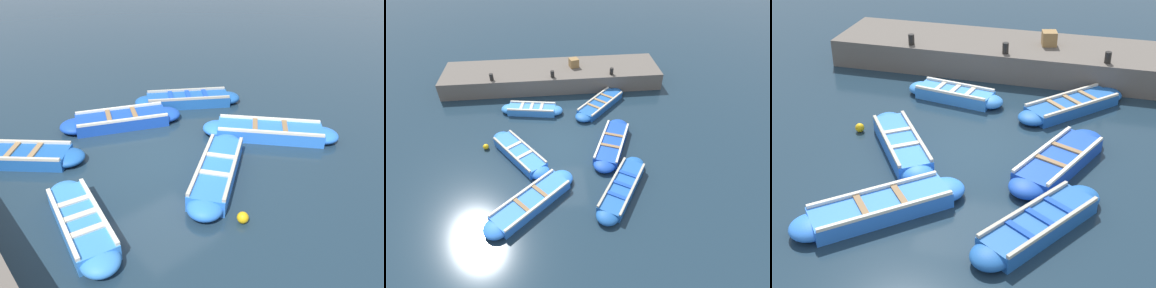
# 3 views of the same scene
# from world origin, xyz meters

# --- Properties ---
(ground_plane) EXTENTS (120.00, 120.00, 0.00)m
(ground_plane) POSITION_xyz_m (0.00, 0.00, 0.00)
(ground_plane) COLOR #1C303F
(boat_far_corner) EXTENTS (1.23, 3.14, 0.41)m
(boat_far_corner) POSITION_xyz_m (2.82, 1.13, 0.18)
(boat_far_corner) COLOR #3884E0
(boat_far_corner) RESTS_ON ground
(boat_alongside) EXTENTS (3.17, 3.42, 0.42)m
(boat_alongside) POSITION_xyz_m (-3.00, 1.07, 0.18)
(boat_alongside) COLOR blue
(boat_alongside) RESTS_ON ground
(boat_tucked) EXTENTS (3.28, 3.13, 0.38)m
(boat_tucked) POSITION_xyz_m (3.02, -2.33, 0.16)
(boat_tucked) COLOR #1E59AD
(boat_tucked) RESTS_ON ground
(boat_mid_row) EXTENTS (3.43, 2.58, 0.41)m
(boat_mid_row) POSITION_xyz_m (-2.69, -2.20, 0.18)
(boat_mid_row) COLOR #1E59AD
(boat_mid_row) RESTS_ON ground
(boat_outer_right) EXTENTS (3.68, 2.24, 0.41)m
(boat_outer_right) POSITION_xyz_m (-0.18, -2.31, 0.18)
(boat_outer_right) COLOR #1947B7
(boat_outer_right) RESTS_ON ground
(boat_end_of_row) EXTENTS (3.34, 2.70, 0.45)m
(boat_end_of_row) POSITION_xyz_m (-0.45, 1.59, 0.20)
(boat_end_of_row) COLOR blue
(boat_end_of_row) RESTS_ON ground
(quay_wall) EXTENTS (2.82, 11.92, 0.92)m
(quay_wall) POSITION_xyz_m (5.77, 0.00, 0.46)
(quay_wall) COLOR #605951
(quay_wall) RESTS_ON ground
(bollard_north) EXTENTS (0.20, 0.20, 0.35)m
(bollard_north) POSITION_xyz_m (4.71, -3.17, 1.09)
(bollard_north) COLOR black
(bollard_north) RESTS_ON quay_wall
(bollard_mid_north) EXTENTS (0.20, 0.20, 0.35)m
(bollard_mid_north) POSITION_xyz_m (4.71, 0.00, 1.09)
(bollard_mid_north) COLOR black
(bollard_mid_north) RESTS_ON quay_wall
(bollard_mid_south) EXTENTS (0.20, 0.20, 0.35)m
(bollard_mid_south) POSITION_xyz_m (4.71, 3.17, 1.09)
(bollard_mid_south) COLOR black
(bollard_mid_south) RESTS_ON quay_wall
(wooden_crate) EXTENTS (0.57, 0.57, 0.47)m
(wooden_crate) POSITION_xyz_m (5.83, -1.24, 1.16)
(wooden_crate) COLOR olive
(wooden_crate) RESTS_ON quay_wall
(buoy_orange_near) EXTENTS (0.25, 0.25, 0.25)m
(buoy_orange_near) POSITION_xyz_m (-1.92, 0.19, 0.12)
(buoy_orange_near) COLOR #EAB214
(buoy_orange_near) RESTS_ON ground
(buoy_yellow_far) EXTENTS (0.24, 0.24, 0.24)m
(buoy_yellow_far) POSITION_xyz_m (0.23, 3.06, 0.12)
(buoy_yellow_far) COLOR #EAB214
(buoy_yellow_far) RESTS_ON ground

